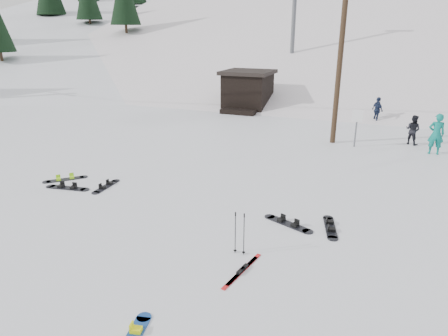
% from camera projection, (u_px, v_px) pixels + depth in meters
% --- Properties ---
extents(ground, '(200.00, 200.00, 0.00)m').
position_uv_depth(ground, '(152.00, 289.00, 8.85)').
color(ground, white).
rests_on(ground, ground).
extents(ski_slope, '(60.00, 85.24, 65.97)m').
position_uv_depth(ski_slope, '(349.00, 151.00, 60.90)').
color(ski_slope, white).
rests_on(ski_slope, ground).
extents(ridge_left, '(47.54, 95.03, 58.38)m').
position_uv_depth(ridge_left, '(125.00, 133.00, 67.29)').
color(ridge_left, white).
rests_on(ridge_left, ground).
extents(treeline_left, '(20.00, 64.00, 10.00)m').
position_uv_depth(treeline_left, '(96.00, 71.00, 55.98)').
color(treeline_left, black).
rests_on(treeline_left, ground).
extents(treeline_crest, '(50.00, 6.00, 10.00)m').
position_uv_depth(treeline_crest, '(370.00, 57.00, 84.10)').
color(treeline_crest, black).
rests_on(treeline_crest, ski_slope).
extents(utility_pole, '(2.00, 0.26, 9.00)m').
position_uv_depth(utility_pole, '(341.00, 47.00, 18.85)').
color(utility_pole, '#3A2819').
rests_on(utility_pole, ground).
extents(trail_sign, '(0.50, 0.09, 1.85)m').
position_uv_depth(trail_sign, '(357.00, 121.00, 19.20)').
color(trail_sign, '#595B60').
rests_on(trail_sign, ground).
extents(lift_hut, '(3.40, 4.10, 2.75)m').
position_uv_depth(lift_hut, '(248.00, 90.00, 28.51)').
color(lift_hut, black).
rests_on(lift_hut, ground).
extents(lift_tower_near, '(2.20, 0.36, 8.00)m').
position_uv_depth(lift_tower_near, '(295.00, 0.00, 33.95)').
color(lift_tower_near, '#595B60').
rests_on(lift_tower_near, ski_slope).
extents(hero_skis, '(0.40, 1.72, 0.09)m').
position_uv_depth(hero_skis, '(242.00, 270.00, 9.49)').
color(hero_skis, red).
rests_on(hero_skis, ground).
extents(ski_poles, '(0.32, 0.08, 1.14)m').
position_uv_depth(ski_poles, '(240.00, 233.00, 10.06)').
color(ski_poles, black).
rests_on(ski_poles, ground).
extents(board_scatter_a, '(1.70, 0.54, 0.12)m').
position_uv_depth(board_scatter_a, '(67.00, 188.00, 14.45)').
color(board_scatter_a, black).
rests_on(board_scatter_a, ground).
extents(board_scatter_b, '(0.36, 1.54, 0.11)m').
position_uv_depth(board_scatter_b, '(106.00, 186.00, 14.59)').
color(board_scatter_b, black).
rests_on(board_scatter_b, ground).
extents(board_scatter_c, '(1.23, 1.27, 0.11)m').
position_uv_depth(board_scatter_c, '(65.00, 179.00, 15.29)').
color(board_scatter_c, black).
rests_on(board_scatter_c, ground).
extents(board_scatter_d, '(1.58, 0.83, 0.12)m').
position_uv_depth(board_scatter_d, '(288.00, 223.00, 11.78)').
color(board_scatter_d, black).
rests_on(board_scatter_d, ground).
extents(board_scatter_f, '(0.61, 1.55, 0.11)m').
position_uv_depth(board_scatter_f, '(330.00, 227.00, 11.56)').
color(board_scatter_f, black).
rests_on(board_scatter_f, ground).
extents(skier_teal, '(0.73, 0.51, 1.90)m').
position_uv_depth(skier_teal, '(436.00, 134.00, 18.19)').
color(skier_teal, '#0B7468').
rests_on(skier_teal, ground).
extents(skier_dark, '(0.90, 0.83, 1.48)m').
position_uv_depth(skier_dark, '(413.00, 130.00, 19.84)').
color(skier_dark, black).
rests_on(skier_dark, ground).
extents(skier_navy, '(0.89, 0.96, 1.58)m').
position_uv_depth(skier_navy, '(377.00, 110.00, 24.47)').
color(skier_navy, '#17213B').
rests_on(skier_navy, ground).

